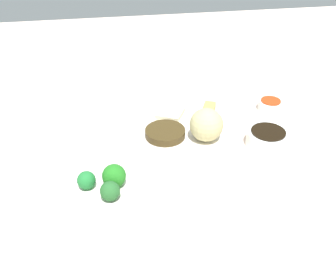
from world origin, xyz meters
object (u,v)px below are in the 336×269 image
Objects in this scene: soy_sauce_bowl at (267,139)px; sauce_ramekin_sweet_and_sour at (270,106)px; main_plate at (187,130)px; broccoli_plate at (114,191)px.

soy_sauce_bowl is 1.50× the size of sauce_ramekin_sweet_and_sour.
main_plate is 2.69× the size of soy_sauce_bowl.
sauce_ramekin_sweet_and_sour reaches higher than main_plate.
main_plate is 0.29m from broccoli_plate.
broccoli_plate is at bearing 106.35° from soy_sauce_bowl.
broccoli_plate is at bearing 121.37° from sauce_ramekin_sweet_and_sour.
soy_sauce_bowl is (-0.09, -0.18, 0.01)m from main_plate.
broccoli_plate is at bearing 135.80° from main_plate.
sauce_ramekin_sweet_and_sour is (0.17, -0.08, -0.01)m from soy_sauce_bowl.
sauce_ramekin_sweet_and_sour is at bearing -74.03° from main_plate.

